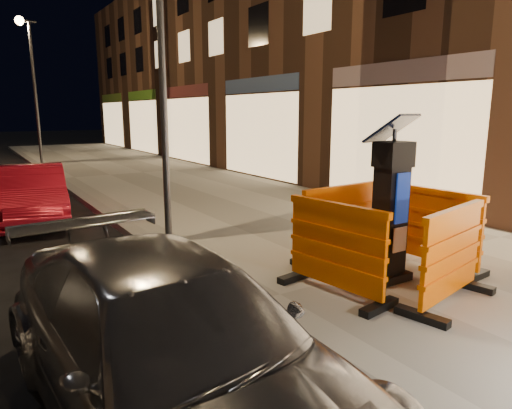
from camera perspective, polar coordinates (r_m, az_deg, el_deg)
ground_plane at (r=5.64m, az=-1.42°, el=-13.65°), size 120.00×120.00×0.00m
sidewalk at (r=7.50m, az=18.74°, el=-7.17°), size 6.00×60.00×0.15m
kerb at (r=5.61m, az=-1.42°, el=-12.96°), size 0.30×60.00×0.15m
parking_kiosk at (r=6.30m, az=16.47°, el=0.03°), size 0.73×0.73×2.10m
barrier_front at (r=5.85m, az=23.25°, el=-5.99°), size 1.59×0.90×1.17m
barrier_back at (r=7.04m, az=10.44°, el=-2.37°), size 1.53×0.71×1.17m
barrier_kerbside at (r=5.74m, az=9.92°, el=-5.52°), size 0.83×1.57×1.17m
barrier_bldgside at (r=7.13m, az=21.30°, el=-2.80°), size 0.73×1.54×1.17m
car_red at (r=11.32m, az=-25.80°, el=-1.89°), size 1.75×3.89×1.24m
street_lamp_mid at (r=7.96m, az=-11.66°, el=16.70°), size 0.12×0.12×6.00m
street_lamp_far at (r=22.57m, az=-25.86°, el=12.30°), size 0.12×0.12×6.00m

